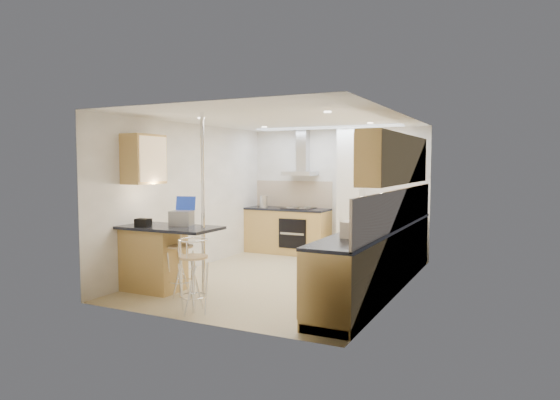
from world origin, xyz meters
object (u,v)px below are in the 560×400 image
at_px(laptop, 181,218).
at_px(bar_stool_near, 180,263).
at_px(bread_bin, 356,229).
at_px(bar_stool_end, 193,276).
at_px(microwave, 378,218).

xyz_separation_m(laptop, bar_stool_near, (0.14, -0.22, -0.59)).
bearing_deg(bread_bin, bar_stool_near, -171.66).
distance_m(laptop, bread_bin, 2.53).
bearing_deg(bar_stool_near, laptop, 143.28).
relative_size(bar_stool_end, bread_bin, 2.42).
relative_size(bar_stool_near, bar_stool_end, 1.00).
bearing_deg(microwave, laptop, 93.46).
relative_size(microwave, laptop, 1.72).
distance_m(microwave, laptop, 2.76).
bearing_deg(microwave, bread_bin, 159.77).
bearing_deg(laptop, bar_stool_end, -60.74).
distance_m(microwave, bread_bin, 0.96).
xyz_separation_m(laptop, bar_stool_end, (0.78, -0.79, -0.59)).
relative_size(laptop, bread_bin, 0.81).
xyz_separation_m(bar_stool_end, bread_bin, (1.75, 0.93, 0.56)).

